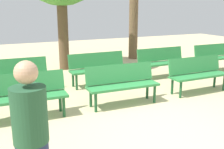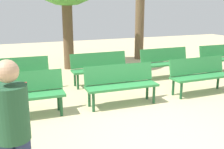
# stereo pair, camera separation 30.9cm
# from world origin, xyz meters

# --- Properties ---
(ground_plane) EXTENTS (25.64, 25.64, 0.00)m
(ground_plane) POSITION_xyz_m (0.00, 0.00, 0.00)
(ground_plane) COLOR #CCB789
(bench_r0_c1) EXTENTS (1.62, 0.54, 0.87)m
(bench_r0_c1) POSITION_xyz_m (-2.06, 1.63, 0.50)
(bench_r0_c1) COLOR #2D8442
(bench_r0_c1) RESTS_ON ground_plane
(bench_r0_c2) EXTENTS (1.62, 0.54, 0.87)m
(bench_r0_c2) POSITION_xyz_m (-0.01, 1.54, 0.50)
(bench_r0_c2) COLOR #2D8442
(bench_r0_c2) RESTS_ON ground_plane
(bench_r0_c3) EXTENTS (1.60, 0.48, 0.87)m
(bench_r0_c3) POSITION_xyz_m (2.13, 1.52, 0.50)
(bench_r0_c3) COLOR #2D8442
(bench_r0_c3) RESTS_ON ground_plane
(bench_r1_c1) EXTENTS (1.62, 0.55, 0.87)m
(bench_r1_c1) POSITION_xyz_m (-2.08, 3.25, 0.50)
(bench_r1_c1) COLOR #2D8442
(bench_r1_c1) RESTS_ON ground_plane
(bench_r1_c2) EXTENTS (1.61, 0.50, 0.87)m
(bench_r1_c2) POSITION_xyz_m (0.10, 3.17, 0.50)
(bench_r1_c2) COLOR #2D8442
(bench_r1_c2) RESTS_ON ground_plane
(bench_r1_c3) EXTENTS (1.60, 0.49, 0.87)m
(bench_r1_c3) POSITION_xyz_m (2.21, 3.16, 0.50)
(bench_r1_c3) COLOR #2D8442
(bench_r1_c3) RESTS_ON ground_plane
(bench_r1_c4) EXTENTS (1.61, 0.52, 0.87)m
(bench_r1_c4) POSITION_xyz_m (4.33, 3.08, 0.50)
(bench_r1_c4) COLOR #2D8442
(bench_r1_c4) RESTS_ON ground_plane
(tree_0) EXTENTS (0.36, 0.36, 3.56)m
(tree_0) POSITION_xyz_m (2.88, 6.13, 1.78)
(tree_0) COLOR brown
(tree_0) RESTS_ON ground_plane
(visitor_with_backpack) EXTENTS (0.39, 0.56, 1.65)m
(visitor_with_backpack) POSITION_xyz_m (-2.33, -1.01, 0.94)
(visitor_with_backpack) COLOR navy
(visitor_with_backpack) RESTS_ON ground_plane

